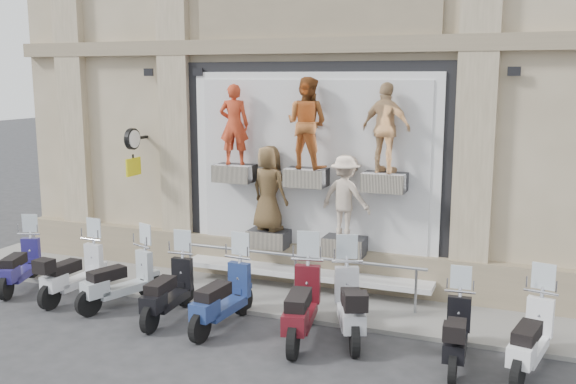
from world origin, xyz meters
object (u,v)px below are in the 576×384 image
object	(u,v)px
scooter_c	(119,268)
scooter_i	(532,324)
scooter_e	(222,284)
scooter_f	(301,291)
scooter_b	(74,262)
scooter_h	(457,321)
clock_sign_bracket	(133,146)
scooter_a	(19,255)
scooter_g	(350,291)
guard_rail	(295,278)
scooter_d	(168,279)

from	to	relation	value
scooter_c	scooter_i	xyz separation A→B (m)	(7.20, -0.11, 0.01)
scooter_e	scooter_f	world-z (taller)	scooter_f
scooter_b	scooter_h	distance (m)	7.27
clock_sign_bracket	scooter_h	size ratio (longest dim) A/B	0.60
scooter_c	scooter_f	size ratio (longest dim) A/B	0.89
scooter_a	scooter_e	xyz separation A→B (m)	(4.75, -0.33, 0.06)
clock_sign_bracket	scooter_e	world-z (taller)	clock_sign_bracket
scooter_a	scooter_i	bearing A→B (deg)	-20.28
scooter_g	scooter_c	bearing A→B (deg)	160.16
scooter_f	scooter_g	world-z (taller)	scooter_f
clock_sign_bracket	scooter_f	bearing A→B (deg)	-24.99
scooter_b	scooter_f	distance (m)	4.80
scooter_f	scooter_h	distance (m)	2.48
scooter_b	scooter_g	bearing A→B (deg)	4.83
scooter_b	scooter_e	world-z (taller)	scooter_e
scooter_f	scooter_a	bearing A→B (deg)	166.46
scooter_c	scooter_h	xyz separation A→B (m)	(6.17, -0.26, -0.05)
scooter_b	scooter_c	bearing A→B (deg)	0.91
scooter_a	scooter_i	distance (m)	9.69
clock_sign_bracket	scooter_f	xyz separation A→B (m)	(4.65, -2.17, -1.97)
guard_rail	scooter_h	world-z (taller)	scooter_h
guard_rail	clock_sign_bracket	bearing A→B (deg)	173.16
clock_sign_bracket	guard_rail	bearing A→B (deg)	-6.84
scooter_h	scooter_b	bearing A→B (deg)	174.25
scooter_d	scooter_i	bearing A→B (deg)	-2.97
clock_sign_bracket	scooter_a	distance (m)	3.19
clock_sign_bracket	scooter_b	xyz separation A→B (m)	(-0.14, -1.90, -2.06)
clock_sign_bracket	scooter_d	world-z (taller)	clock_sign_bracket
scooter_d	scooter_h	distance (m)	5.00
scooter_c	scooter_d	world-z (taller)	same
guard_rail	clock_sign_bracket	distance (m)	4.57
scooter_d	scooter_e	bearing A→B (deg)	-4.85
scooter_d	guard_rail	bearing A→B (deg)	39.77
clock_sign_bracket	scooter_a	bearing A→B (deg)	-129.80
scooter_h	scooter_i	xyz separation A→B (m)	(1.03, 0.15, 0.06)
guard_rail	scooter_b	distance (m)	4.30
scooter_g	scooter_d	bearing A→B (deg)	164.48
guard_rail	scooter_e	bearing A→B (deg)	-111.96
scooter_b	scooter_f	bearing A→B (deg)	0.53
scooter_c	scooter_g	world-z (taller)	scooter_g
guard_rail	scooter_h	xyz separation A→B (m)	(3.22, -1.75, 0.23)
guard_rail	scooter_d	xyz separation A→B (m)	(-1.77, -1.69, 0.28)
scooter_c	scooter_h	distance (m)	6.17
scooter_c	scooter_b	bearing A→B (deg)	-161.95
guard_rail	scooter_h	bearing A→B (deg)	-28.48
scooter_i	scooter_a	bearing A→B (deg)	-169.62
scooter_a	scooter_g	distance (m)	6.90
scooter_a	scooter_f	bearing A→B (deg)	-21.93
scooter_f	scooter_i	xyz separation A→B (m)	(3.50, 0.10, -0.08)
scooter_i	scooter_g	bearing A→B (deg)	-173.95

